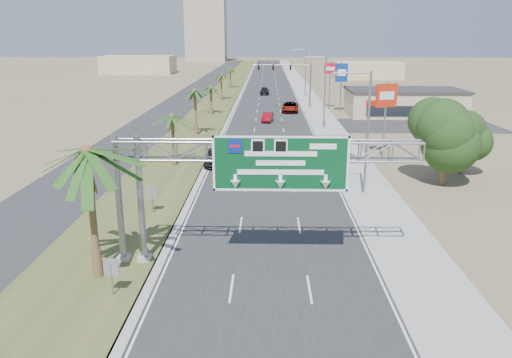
{
  "coord_description": "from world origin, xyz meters",
  "views": [
    {
      "loc": [
        -0.2,
        -16.02,
        12.47
      ],
      "look_at": [
        -0.87,
        12.8,
        4.2
      ],
      "focal_mm": 35.0,
      "sensor_mm": 36.0,
      "label": 1
    }
  ],
  "objects_px": {
    "signal_mast": "(299,82)",
    "car_left_lane": "(214,157)",
    "car_right_lane": "(290,107)",
    "pole_sign_red_near": "(386,99)",
    "pole_sign_blue": "(341,75)",
    "palm_near": "(87,152)",
    "car_mid_lane": "(268,117)",
    "sign_gantry": "(251,160)",
    "store_building": "(404,103)",
    "pole_sign_red_far": "(330,72)",
    "car_far": "(264,91)"
  },
  "relations": [
    {
      "from": "pole_sign_red_near",
      "to": "pole_sign_blue",
      "type": "bearing_deg",
      "value": 90.1
    },
    {
      "from": "car_right_lane",
      "to": "pole_sign_blue",
      "type": "distance_m",
      "value": 10.05
    },
    {
      "from": "signal_mast",
      "to": "car_mid_lane",
      "type": "bearing_deg",
      "value": -112.55
    },
    {
      "from": "car_left_lane",
      "to": "pole_sign_red_far",
      "type": "bearing_deg",
      "value": 65.31
    },
    {
      "from": "car_mid_lane",
      "to": "car_far",
      "type": "distance_m",
      "value": 36.67
    },
    {
      "from": "car_mid_lane",
      "to": "car_far",
      "type": "xyz_separation_m",
      "value": [
        -0.72,
        36.67,
        0.04
      ]
    },
    {
      "from": "palm_near",
      "to": "car_right_lane",
      "type": "relative_size",
      "value": 1.41
    },
    {
      "from": "car_far",
      "to": "pole_sign_blue",
      "type": "height_order",
      "value": "pole_sign_blue"
    },
    {
      "from": "pole_sign_red_far",
      "to": "sign_gantry",
      "type": "bearing_deg",
      "value": -100.58
    },
    {
      "from": "car_left_lane",
      "to": "pole_sign_blue",
      "type": "distance_m",
      "value": 40.8
    },
    {
      "from": "car_left_lane",
      "to": "car_mid_lane",
      "type": "xyz_separation_m",
      "value": [
        5.29,
        26.58,
        -0.15
      ]
    },
    {
      "from": "palm_near",
      "to": "car_far",
      "type": "bearing_deg",
      "value": 84.61
    },
    {
      "from": "sign_gantry",
      "to": "signal_mast",
      "type": "bearing_deg",
      "value": 84.26
    },
    {
      "from": "sign_gantry",
      "to": "car_far",
      "type": "height_order",
      "value": "sign_gantry"
    },
    {
      "from": "pole_sign_blue",
      "to": "store_building",
      "type": "bearing_deg",
      "value": -16.04
    },
    {
      "from": "palm_near",
      "to": "car_right_lane",
      "type": "xyz_separation_m",
      "value": [
        12.84,
        61.24,
        -6.11
      ]
    },
    {
      "from": "car_right_lane",
      "to": "car_mid_lane",
      "type": "bearing_deg",
      "value": -107.2
    },
    {
      "from": "store_building",
      "to": "car_far",
      "type": "xyz_separation_m",
      "value": [
        -22.93,
        29.69,
        -1.28
      ]
    },
    {
      "from": "sign_gantry",
      "to": "car_right_lane",
      "type": "height_order",
      "value": "sign_gantry"
    },
    {
      "from": "signal_mast",
      "to": "car_left_lane",
      "type": "bearing_deg",
      "value": -105.11
    },
    {
      "from": "sign_gantry",
      "to": "pole_sign_blue",
      "type": "height_order",
      "value": "pole_sign_blue"
    },
    {
      "from": "pole_sign_red_near",
      "to": "store_building",
      "type": "bearing_deg",
      "value": 71.6
    },
    {
      "from": "car_left_lane",
      "to": "car_mid_lane",
      "type": "height_order",
      "value": "car_left_lane"
    },
    {
      "from": "pole_sign_red_far",
      "to": "car_right_lane",
      "type": "bearing_deg",
      "value": -154.25
    },
    {
      "from": "pole_sign_blue",
      "to": "pole_sign_red_far",
      "type": "bearing_deg",
      "value": 110.67
    },
    {
      "from": "car_right_lane",
      "to": "pole_sign_blue",
      "type": "bearing_deg",
      "value": 0.81
    },
    {
      "from": "pole_sign_blue",
      "to": "pole_sign_red_far",
      "type": "relative_size",
      "value": 1.02
    },
    {
      "from": "car_left_lane",
      "to": "car_far",
      "type": "bearing_deg",
      "value": 83.08
    },
    {
      "from": "signal_mast",
      "to": "car_left_lane",
      "type": "xyz_separation_m",
      "value": [
        -10.67,
        -39.53,
        -4.02
      ]
    },
    {
      "from": "signal_mast",
      "to": "car_left_lane",
      "type": "relative_size",
      "value": 2.11
    },
    {
      "from": "signal_mast",
      "to": "pole_sign_red_near",
      "type": "height_order",
      "value": "signal_mast"
    },
    {
      "from": "sign_gantry",
      "to": "car_right_lane",
      "type": "relative_size",
      "value": 2.83
    },
    {
      "from": "store_building",
      "to": "car_mid_lane",
      "type": "relative_size",
      "value": 4.35
    },
    {
      "from": "sign_gantry",
      "to": "pole_sign_blue",
      "type": "bearing_deg",
      "value": 77.43
    },
    {
      "from": "store_building",
      "to": "pole_sign_blue",
      "type": "relative_size",
      "value": 2.16
    },
    {
      "from": "signal_mast",
      "to": "car_mid_lane",
      "type": "distance_m",
      "value": 14.63
    },
    {
      "from": "palm_near",
      "to": "pole_sign_blue",
      "type": "xyz_separation_m",
      "value": [
        21.28,
        60.85,
        -0.66
      ]
    },
    {
      "from": "car_left_lane",
      "to": "car_mid_lane",
      "type": "relative_size",
      "value": 1.18
    },
    {
      "from": "car_right_lane",
      "to": "pole_sign_red_near",
      "type": "bearing_deg",
      "value": -72.11
    },
    {
      "from": "car_right_lane",
      "to": "store_building",
      "type": "bearing_deg",
      "value": -6.58
    },
    {
      "from": "car_left_lane",
      "to": "palm_near",
      "type": "bearing_deg",
      "value": -101.4
    },
    {
      "from": "car_far",
      "to": "pole_sign_red_near",
      "type": "xyz_separation_m",
      "value": [
        13.06,
        -59.36,
        5.45
      ]
    },
    {
      "from": "store_building",
      "to": "pole_sign_blue",
      "type": "xyz_separation_m",
      "value": [
        -9.92,
        2.85,
        4.27
      ]
    },
    {
      "from": "car_mid_lane",
      "to": "signal_mast",
      "type": "bearing_deg",
      "value": 74.35
    },
    {
      "from": "pole_sign_red_near",
      "to": "pole_sign_blue",
      "type": "relative_size",
      "value": 0.95
    },
    {
      "from": "signal_mast",
      "to": "car_mid_lane",
      "type": "relative_size",
      "value": 2.49
    },
    {
      "from": "signal_mast",
      "to": "pole_sign_blue",
      "type": "xyz_separation_m",
      "value": [
        6.9,
        -3.12,
        1.42
      ]
    },
    {
      "from": "car_right_lane",
      "to": "pole_sign_red_far",
      "type": "xyz_separation_m",
      "value": [
        7.01,
        3.38,
        5.63
      ]
    },
    {
      "from": "store_building",
      "to": "car_far",
      "type": "distance_m",
      "value": 37.53
    },
    {
      "from": "store_building",
      "to": "car_far",
      "type": "bearing_deg",
      "value": 127.68
    }
  ]
}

